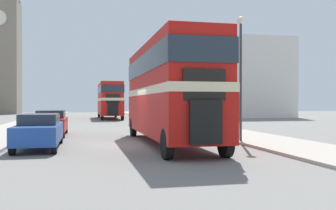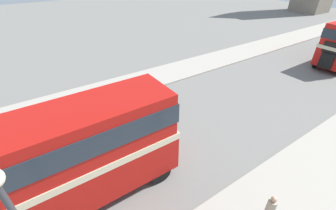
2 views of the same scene
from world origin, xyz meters
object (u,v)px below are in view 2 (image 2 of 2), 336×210
double_decker_bus (37,168)px  car_parked_near (26,130)px  pedestrian_walking (270,209)px  car_parked_mid (126,98)px

double_decker_bus → car_parked_near: 5.90m
double_decker_bus → pedestrian_walking: bearing=52.5°
double_decker_bus → pedestrian_walking: double_decker_bus is taller
car_parked_near → pedestrian_walking: (10.71, 7.04, 0.29)m
car_parked_near → car_parked_mid: bearing=90.5°
car_parked_near → pedestrian_walking: 12.82m
car_parked_near → pedestrian_walking: bearing=33.3°
double_decker_bus → car_parked_near: (-5.57, -0.35, -1.91)m
car_parked_mid → pedestrian_walking: pedestrian_walking is taller
double_decker_bus → car_parked_near: size_ratio=2.36×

